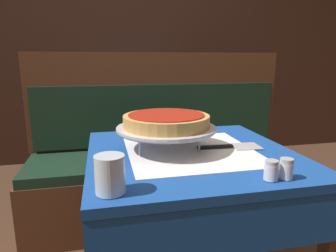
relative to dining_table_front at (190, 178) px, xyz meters
The scene contains 12 objects.
dining_table_front is the anchor object (origin of this frame).
dining_table_rear 1.60m from the dining_table_front, 89.78° to the left, with size 0.70×0.70×0.73m.
booth_bench 0.88m from the dining_table_front, 85.32° to the left, with size 1.79×0.53×1.12m.
back_wall_panel 2.25m from the dining_table_front, 90.00° to the left, with size 6.00×0.04×2.40m, color #3D2319.
pizza_pan_stand 0.22m from the dining_table_front, 156.61° to the left, with size 0.39×0.39×0.09m.
deep_dish_pizza 0.25m from the dining_table_front, 156.61° to the left, with size 0.34×0.34×0.05m.
pizza_server 0.21m from the dining_table_front, ahead, with size 0.26×0.10×0.01m.
water_glass_near 0.48m from the dining_table_front, 135.57° to the right, with size 0.08×0.08×0.10m.
salt_shaker 0.39m from the dining_table_front, 65.90° to the right, with size 0.04×0.04×0.06m.
pepper_shaker 0.41m from the dining_table_front, 59.09° to the right, with size 0.04×0.04×0.06m.
napkin_holder 0.38m from the dining_table_front, 96.48° to the left, with size 0.10×0.05×0.09m.
condiment_caddy 1.68m from the dining_table_front, 90.15° to the left, with size 0.13×0.13×0.18m.
Camera 1 is at (-0.33, -1.07, 1.07)m, focal length 32.00 mm.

